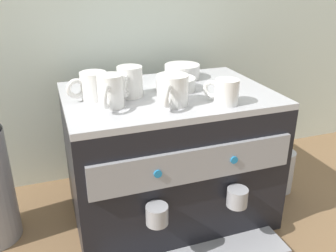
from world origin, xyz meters
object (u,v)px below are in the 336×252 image
ceramic_cup_3 (92,86)px  ceramic_cup_4 (110,92)px  ceramic_bowl_0 (176,84)px  ceramic_bowl_1 (182,72)px  espresso_machine (169,156)px  ceramic_cup_2 (172,90)px  ceramic_cup_0 (129,82)px  ceramic_cup_1 (225,92)px  milk_pitcher (281,171)px

ceramic_cup_3 → ceramic_cup_4: (0.03, -0.08, 0.00)m
ceramic_bowl_0 → ceramic_bowl_1: (0.06, 0.11, 0.00)m
espresso_machine → ceramic_cup_2: size_ratio=5.11×
ceramic_cup_0 → espresso_machine: bearing=-2.0°
ceramic_cup_1 → ceramic_cup_2: size_ratio=0.76×
ceramic_cup_0 → ceramic_cup_1: ceramic_cup_0 is taller
espresso_machine → ceramic_cup_1: bearing=-52.1°
espresso_machine → ceramic_cup_4: size_ratio=5.55×
espresso_machine → ceramic_cup_3: bearing=176.0°
ceramic_cup_2 → ceramic_cup_4: bearing=167.1°
ceramic_cup_3 → ceramic_bowl_1: ceramic_cup_3 is taller
ceramic_cup_2 → ceramic_cup_3: (-0.19, 0.11, -0.00)m
ceramic_cup_0 → milk_pitcher: size_ratio=0.71×
espresso_machine → milk_pitcher: bearing=-1.9°
ceramic_cup_0 → milk_pitcher: 0.65m
espresso_machine → ceramic_bowl_0: ceramic_bowl_0 is taller
espresso_machine → ceramic_bowl_1: ceramic_bowl_1 is taller
espresso_machine → ceramic_cup_0: (-0.11, 0.00, 0.25)m
ceramic_cup_0 → ceramic_cup_4: (-0.07, -0.07, -0.00)m
ceramic_bowl_0 → milk_pitcher: (0.39, -0.03, -0.35)m
ceramic_cup_2 → ceramic_bowl_1: bearing=62.7°
ceramic_cup_1 → ceramic_bowl_0: size_ratio=0.77×
ceramic_cup_0 → ceramic_bowl_0: bearing=5.9°
ceramic_cup_0 → ceramic_cup_4: same height
ceramic_bowl_1 → ceramic_cup_4: bearing=-144.6°
ceramic_cup_4 → ceramic_bowl_0: bearing=21.9°
ceramic_cup_2 → milk_pitcher: 0.58m
espresso_machine → milk_pitcher: 0.44m
milk_pitcher → espresso_machine: bearing=178.1°
espresso_machine → ceramic_cup_4: (-0.18, -0.06, 0.25)m
ceramic_cup_1 → ceramic_cup_3: bearing=154.5°
ceramic_cup_2 → ceramic_cup_4: 0.16m
ceramic_cup_0 → ceramic_bowl_1: 0.24m
ceramic_cup_1 → ceramic_cup_2: 0.14m
ceramic_cup_1 → ceramic_cup_2: ceramic_cup_2 is taller
ceramic_cup_1 → ceramic_cup_2: bearing=164.1°
espresso_machine → ceramic_cup_4: ceramic_cup_4 is taller
ceramic_cup_2 → ceramic_cup_4: (-0.15, 0.03, 0.00)m
ceramic_cup_2 → ceramic_bowl_1: 0.25m
ceramic_cup_3 → ceramic_bowl_0: 0.24m
ceramic_cup_3 → ceramic_cup_2: bearing=-31.5°
ceramic_cup_0 → milk_pitcher: ceramic_cup_0 is taller
ceramic_cup_0 → milk_pitcher: (0.53, -0.02, -0.37)m
espresso_machine → ceramic_cup_2: bearing=-104.6°
espresso_machine → ceramic_bowl_0: size_ratio=5.15×
ceramic_cup_0 → ceramic_cup_1: (0.22, -0.14, -0.01)m
ceramic_cup_3 → ceramic_bowl_0: (0.24, 0.00, -0.02)m
ceramic_cup_1 → ceramic_cup_4: (-0.28, 0.07, 0.01)m
espresso_machine → ceramic_cup_1: ceramic_cup_1 is taller
ceramic_cup_4 → ceramic_bowl_1: ceramic_cup_4 is taller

